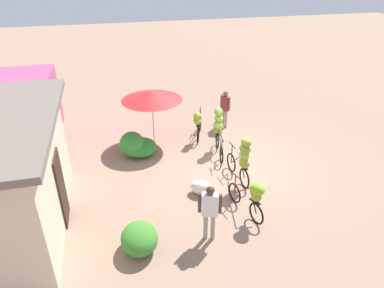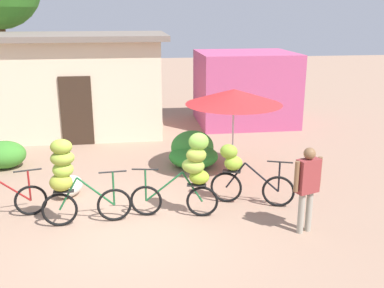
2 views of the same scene
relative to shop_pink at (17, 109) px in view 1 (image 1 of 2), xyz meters
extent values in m
plane|color=#9A7962|center=(-3.96, -7.41, -1.22)|extent=(60.00, 60.00, 0.00)
cube|color=#332319|center=(-5.46, -1.98, -0.22)|extent=(0.90, 0.06, 2.00)
cube|color=#B44875|center=(0.00, 0.00, 0.00)|extent=(3.20, 2.80, 2.43)
ellipsoid|color=#3C832B|center=(-7.08, -3.79, -0.88)|extent=(1.06, 0.89, 0.68)
ellipsoid|color=#2C872C|center=(-2.40, -4.33, -0.95)|extent=(1.23, 1.19, 0.53)
ellipsoid|color=#358C33|center=(-2.39, -4.06, -0.79)|extent=(1.09, 0.89, 0.85)
cylinder|color=beige|center=(-1.56, -4.96, -0.23)|extent=(0.04, 0.04, 1.98)
cone|color=red|center=(-1.56, -4.96, 0.66)|extent=(2.24, 2.24, 0.35)
torus|color=black|center=(-5.86, -6.66, -0.91)|extent=(0.60, 0.19, 0.61)
torus|color=black|center=(-6.87, -6.91, -0.91)|extent=(0.60, 0.19, 0.61)
cylinder|color=maroon|center=(-6.69, -6.87, -0.61)|extent=(0.39, 0.13, 0.63)
cylinder|color=maroon|center=(-6.19, -6.74, -0.61)|extent=(0.69, 0.20, 0.64)
cylinder|color=black|center=(-5.86, -6.66, -0.31)|extent=(0.49, 0.15, 0.03)
cylinder|color=maroon|center=(-5.86, -6.66, -0.61)|extent=(0.04, 0.04, 0.61)
cube|color=black|center=(-6.76, -6.89, -0.58)|extent=(0.38, 0.22, 0.02)
ellipsoid|color=#9A9E2C|center=(-6.75, -6.92, -0.41)|extent=(0.35, 0.29, 0.32)
ellipsoid|color=#82BF2A|center=(-6.79, -6.90, -0.16)|extent=(0.54, 0.50, 0.31)
torus|color=black|center=(-4.28, -7.13, -0.89)|extent=(0.64, 0.10, 0.64)
torus|color=black|center=(-5.25, -7.21, -0.89)|extent=(0.64, 0.10, 0.64)
cylinder|color=#19592D|center=(-5.08, -7.19, -0.60)|extent=(0.37, 0.07, 0.61)
cylinder|color=#19592D|center=(-4.59, -7.15, -0.60)|extent=(0.66, 0.09, 0.62)
cylinder|color=black|center=(-4.28, -7.13, -0.24)|extent=(0.50, 0.07, 0.03)
cylinder|color=#19592D|center=(-4.28, -7.13, -0.57)|extent=(0.04, 0.04, 0.65)
cube|color=black|center=(-5.15, -7.20, -0.54)|extent=(0.37, 0.17, 0.02)
ellipsoid|color=#9DA735|center=(-5.18, -7.19, -0.37)|extent=(0.41, 0.33, 0.32)
ellipsoid|color=#9AC13D|center=(-5.13, -7.19, -0.13)|extent=(0.40, 0.34, 0.28)
ellipsoid|color=#8AA137|center=(-5.12, -7.21, 0.08)|extent=(0.45, 0.38, 0.27)
ellipsoid|color=#8AA134|center=(-5.12, -7.23, 0.30)|extent=(0.40, 0.33, 0.27)
torus|color=black|center=(-3.69, -6.98, -0.91)|extent=(0.61, 0.15, 0.61)
torus|color=black|center=(-2.64, -7.16, -0.91)|extent=(0.61, 0.15, 0.61)
cylinder|color=#19592D|center=(-2.82, -7.13, -0.62)|extent=(0.40, 0.10, 0.60)
cylinder|color=#19592D|center=(-3.35, -7.04, -0.62)|extent=(0.71, 0.16, 0.61)
cylinder|color=black|center=(-3.69, -6.98, -0.28)|extent=(0.50, 0.11, 0.03)
cylinder|color=#19592D|center=(-3.69, -6.98, -0.59)|extent=(0.04, 0.04, 0.63)
cube|color=black|center=(-2.74, -7.15, -0.58)|extent=(0.38, 0.20, 0.02)
ellipsoid|color=#8FB32B|center=(-2.69, -7.13, -0.43)|extent=(0.42, 0.36, 0.27)
ellipsoid|color=#91AF3F|center=(-2.80, -7.12, -0.21)|extent=(0.54, 0.50, 0.29)
ellipsoid|color=#94A83A|center=(-2.75, -7.16, 0.02)|extent=(0.40, 0.34, 0.28)
ellipsoid|color=#7CBB41|center=(-2.71, -7.15, 0.27)|extent=(0.38, 0.31, 0.33)
torus|color=black|center=(-1.07, -6.94, -0.89)|extent=(0.63, 0.27, 0.65)
torus|color=black|center=(-2.05, -6.58, -0.89)|extent=(0.63, 0.27, 0.65)
cylinder|color=black|center=(-1.88, -6.65, -0.62)|extent=(0.38, 0.17, 0.57)
cylinder|color=black|center=(-1.39, -6.82, -0.62)|extent=(0.67, 0.27, 0.58)
cylinder|color=black|center=(-1.07, -6.94, -0.27)|extent=(0.48, 0.20, 0.03)
cylinder|color=black|center=(-1.07, -6.94, -0.58)|extent=(0.04, 0.04, 0.62)
cube|color=black|center=(-1.95, -6.62, -0.54)|extent=(0.39, 0.25, 0.02)
ellipsoid|color=#91B934|center=(-1.92, -6.59, -0.38)|extent=(0.40, 0.33, 0.30)
ellipsoid|color=#83A82F|center=(-2.01, -6.56, -0.14)|extent=(0.44, 0.42, 0.30)
ellipsoid|color=silver|center=(-5.26, -5.84, -1.00)|extent=(0.76, 0.83, 0.44)
cylinder|color=gray|center=(-1.03, -8.05, -0.84)|extent=(0.11, 0.11, 0.76)
cylinder|color=gray|center=(-0.86, -7.99, -0.84)|extent=(0.11, 0.11, 0.76)
cube|color=maroon|center=(-0.95, -8.02, -0.16)|extent=(0.44, 0.32, 0.60)
cylinder|color=brown|center=(-1.18, -8.10, -0.13)|extent=(0.08, 0.08, 0.54)
cylinder|color=brown|center=(-0.71, -7.93, -0.13)|extent=(0.08, 0.08, 0.54)
sphere|color=brown|center=(-0.95, -8.02, 0.24)|extent=(0.20, 0.20, 0.20)
cylinder|color=gray|center=(-7.15, -5.61, -0.83)|extent=(0.11, 0.11, 0.77)
cylinder|color=gray|center=(-7.10, -5.44, -0.83)|extent=(0.11, 0.11, 0.77)
cube|color=silver|center=(-7.12, -5.53, -0.14)|extent=(0.32, 0.44, 0.61)
cylinder|color=#4C3321|center=(-7.20, -5.76, -0.11)|extent=(0.08, 0.08, 0.55)
cylinder|color=#4C3321|center=(-7.04, -5.29, -0.11)|extent=(0.08, 0.08, 0.55)
sphere|color=#4C3321|center=(-7.12, -5.53, 0.27)|extent=(0.21, 0.21, 0.21)
camera|label=1|loc=(-13.46, -3.51, 5.13)|focal=32.51mm
camera|label=2|loc=(-3.89, -14.77, 2.54)|focal=41.51mm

